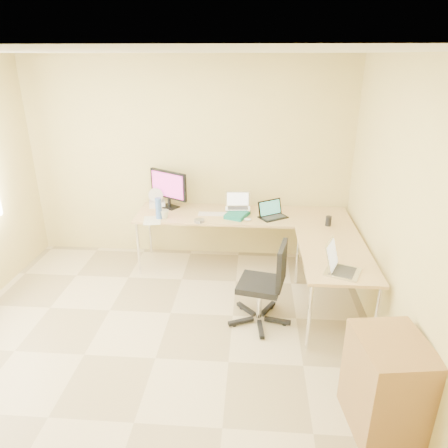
# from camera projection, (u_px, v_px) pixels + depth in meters

# --- Properties ---
(floor) EXTENTS (4.50, 4.50, 0.00)m
(floor) POSITION_uv_depth(u_px,v_px,m) (155.00, 358.00, 3.79)
(floor) COLOR #C6B48B
(floor) RESTS_ON ground
(ceiling) EXTENTS (4.50, 4.50, 0.00)m
(ceiling) POSITION_uv_depth(u_px,v_px,m) (131.00, 52.00, 2.80)
(ceiling) COLOR white
(ceiling) RESTS_ON ground
(wall_back) EXTENTS (4.50, 0.00, 4.50)m
(wall_back) POSITION_uv_depth(u_px,v_px,m) (188.00, 161.00, 5.37)
(wall_back) COLOR #E0CE7D
(wall_back) RESTS_ON ground
(wall_right) EXTENTS (0.00, 4.50, 4.50)m
(wall_right) POSITION_uv_depth(u_px,v_px,m) (416.00, 236.00, 3.15)
(wall_right) COLOR #E0CE7D
(wall_right) RESTS_ON ground
(desk_main) EXTENTS (2.65, 0.70, 0.73)m
(desk_main) POSITION_uv_depth(u_px,v_px,m) (242.00, 241.00, 5.31)
(desk_main) COLOR tan
(desk_main) RESTS_ON ground
(desk_return) EXTENTS (0.70, 1.30, 0.73)m
(desk_return) POSITION_uv_depth(u_px,v_px,m) (332.00, 283.00, 4.32)
(desk_return) COLOR tan
(desk_return) RESTS_ON ground
(monitor) EXTENTS (0.59, 0.46, 0.49)m
(monitor) POSITION_uv_depth(u_px,v_px,m) (169.00, 189.00, 5.30)
(monitor) COLOR black
(monitor) RESTS_ON desk_main
(book_stack) EXTENTS (0.33, 0.38, 0.05)m
(book_stack) POSITION_uv_depth(u_px,v_px,m) (237.00, 214.00, 5.09)
(book_stack) COLOR #11675A
(book_stack) RESTS_ON desk_main
(laptop_center) EXTENTS (0.33, 0.26, 0.20)m
(laptop_center) POSITION_uv_depth(u_px,v_px,m) (238.00, 201.00, 5.16)
(laptop_center) COLOR silver
(laptop_center) RESTS_ON desk_main
(laptop_black) EXTENTS (0.41, 0.38, 0.21)m
(laptop_black) POSITION_uv_depth(u_px,v_px,m) (274.00, 210.00, 5.02)
(laptop_black) COLOR black
(laptop_black) RESTS_ON desk_main
(keyboard) EXTENTS (0.39, 0.12, 0.02)m
(keyboard) POSITION_uv_depth(u_px,v_px,m) (214.00, 214.00, 5.15)
(keyboard) COLOR silver
(keyboard) RESTS_ON desk_main
(mouse) EXTENTS (0.11, 0.09, 0.03)m
(mouse) POSITION_uv_depth(u_px,v_px,m) (248.00, 219.00, 4.96)
(mouse) COLOR white
(mouse) RESTS_ON desk_main
(mug) EXTENTS (0.11, 0.11, 0.10)m
(mug) POSITION_uv_depth(u_px,v_px,m) (164.00, 214.00, 5.03)
(mug) COLOR beige
(mug) RESTS_ON desk_main
(cd_stack) EXTENTS (0.15, 0.15, 0.03)m
(cd_stack) POSITION_uv_depth(u_px,v_px,m) (199.00, 221.00, 4.92)
(cd_stack) COLOR #A9ABC7
(cd_stack) RESTS_ON desk_main
(water_bottle) EXTENTS (0.08, 0.08, 0.26)m
(water_bottle) POSITION_uv_depth(u_px,v_px,m) (159.00, 208.00, 4.98)
(water_bottle) COLOR #4369B3
(water_bottle) RESTS_ON desk_main
(papers) EXTENTS (0.25, 0.32, 0.01)m
(papers) POSITION_uv_depth(u_px,v_px,m) (152.00, 220.00, 4.97)
(papers) COLOR beige
(papers) RESTS_ON desk_main
(white_box) EXTENTS (0.23, 0.19, 0.07)m
(white_box) POSITION_uv_depth(u_px,v_px,m) (157.00, 204.00, 5.41)
(white_box) COLOR silver
(white_box) RESTS_ON desk_main
(desk_fan) EXTENTS (0.21, 0.21, 0.24)m
(desk_fan) POSITION_uv_depth(u_px,v_px,m) (157.00, 198.00, 5.38)
(desk_fan) COLOR silver
(desk_fan) RESTS_ON desk_main
(black_cup) EXTENTS (0.07, 0.07, 0.12)m
(black_cup) POSITION_uv_depth(u_px,v_px,m) (328.00, 221.00, 4.80)
(black_cup) COLOR black
(black_cup) RESTS_ON desk_main
(laptop_return) EXTENTS (0.43, 0.39, 0.23)m
(laptop_return) POSITION_uv_depth(u_px,v_px,m) (344.00, 261.00, 3.74)
(laptop_return) COLOR silver
(laptop_return) RESTS_ON desk_return
(office_chair) EXTENTS (0.65, 0.65, 0.91)m
(office_chair) POSITION_uv_depth(u_px,v_px,m) (260.00, 279.00, 4.14)
(office_chair) COLOR black
(office_chair) RESTS_ON ground
(cabinet) EXTENTS (0.54, 0.64, 0.80)m
(cabinet) POSITION_uv_depth(u_px,v_px,m) (386.00, 387.00, 2.98)
(cabinet) COLOR brown
(cabinet) RESTS_ON ground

